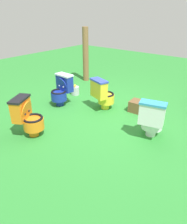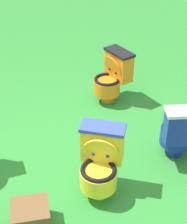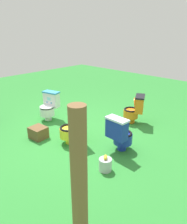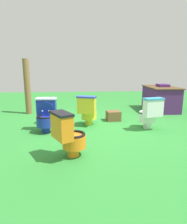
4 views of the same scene
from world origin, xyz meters
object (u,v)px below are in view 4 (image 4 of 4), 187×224
Objects in this scene: toilet_orange at (69,134)px; toilet_blue at (46,115)px; toilet_yellow at (88,110)px; wooden_post at (27,87)px; small_crate at (113,116)px; toilet_white at (150,113)px; vendor_table at (160,98)px; lemon_bucket at (42,119)px.

toilet_orange is 1.00× the size of toilet_blue.
toilet_yellow is 2.27m from wooden_post.
wooden_post reaches higher than small_crate.
wooden_post is at bearing 159.66° from toilet_yellow.
toilet_orange is at bearing 23.31° from wooden_post.
small_crate is (1.01, 2.42, -0.68)m from wooden_post.
toilet_white is 1.00× the size of toilet_yellow.
wooden_post reaches higher than toilet_white.
toilet_orange is 1.00× the size of toilet_yellow.
wooden_post is 4.66× the size of small_crate.
vendor_table is at bearing 110.77° from toilet_orange.
toilet_orange is 4.35m from vendor_table.
lemon_bucket is at bearing 172.05° from toilet_orange.
toilet_yellow reaches higher than small_crate.
toilet_orange is 2.09× the size of small_crate.
toilet_white is at bearing 59.79° from wooden_post.
toilet_blue is at bearing 173.76° from toilet_orange.
toilet_white is at bearing 40.51° from small_crate.
small_crate is (1.18, -1.76, -0.27)m from vendor_table.
toilet_blue is at bearing -138.20° from toilet_yellow.
toilet_blue is 2.02m from wooden_post.
toilet_white is at bearing 75.05° from lemon_bucket.
toilet_orange is at bearing 20.68° from lemon_bucket.
wooden_post is (-3.13, -1.35, 0.44)m from toilet_orange.
lemon_bucket is at bearing 151.02° from toilet_white.
vendor_table is (-1.97, 3.37, 0.02)m from toilet_blue.
toilet_white is at bearing -28.61° from vendor_table.
vendor_table is 4.25× the size of small_crate.
wooden_post reaches higher than toilet_yellow.
toilet_yellow reaches higher than lemon_bucket.
lemon_bucket is (-0.27, -1.13, -0.26)m from toilet_yellow.
wooden_post is 2.71m from small_crate.
lemon_bucket is at bearing -85.96° from small_crate.
wooden_post is at bearing -152.31° from lemon_bucket.
vendor_table is at bearing 110.09° from lemon_bucket.
toilet_white is (-1.32, 1.75, -0.00)m from toilet_orange.
toilet_yellow is 2.91m from vendor_table.
vendor_table reaches higher than lemon_bucket.
small_crate is at bearing 94.04° from lemon_bucket.
toilet_yellow is 1.19m from lemon_bucket.
lemon_bucket reaches higher than small_crate.
toilet_orange reaches higher than small_crate.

